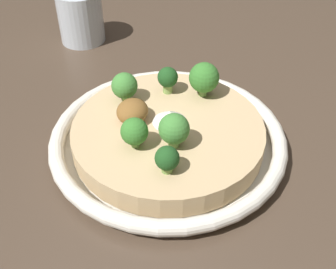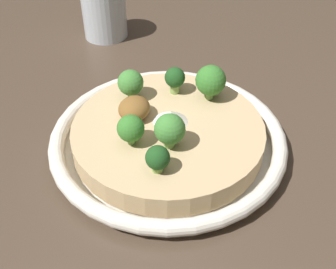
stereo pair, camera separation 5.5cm
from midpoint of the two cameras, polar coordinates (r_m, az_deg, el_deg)
name	(u,v)px [view 2 (the right image)]	position (r m, az deg, el deg)	size (l,w,h in m)	color
ground_plane	(168,148)	(0.56, 2.78, -1.91)	(6.00, 6.00, 0.00)	#47382B
risotto_bowl	(168,138)	(0.55, 2.84, -0.53)	(0.31, 0.31, 0.04)	silver
cheese_sprinkle	(168,116)	(0.54, 2.96, 2.39)	(0.05, 0.05, 0.02)	white
crispy_onion_garnish	(133,110)	(0.54, -1.91, 3.19)	(0.04, 0.04, 0.03)	brown
broccoli_back_right	(158,158)	(0.47, 1.95, -3.41)	(0.03, 0.03, 0.03)	#759E4C
broccoli_front_right	(131,129)	(0.50, -1.95, 0.65)	(0.03, 0.03, 0.04)	#668E47
broccoli_right	(170,130)	(0.49, 3.42, 0.51)	(0.04, 0.04, 0.04)	#668E47
broccoli_front	(131,83)	(0.57, -2.36, 6.90)	(0.04, 0.04, 0.04)	#759E4C
broccoli_back_left	(211,81)	(0.57, 8.54, 7.10)	(0.04, 0.04, 0.05)	#668E47
broccoli_left	(175,79)	(0.58, 3.64, 7.47)	(0.03, 0.03, 0.04)	#84A856
drinking_glass	(104,13)	(0.81, -6.65, 16.04)	(0.08, 0.08, 0.09)	silver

